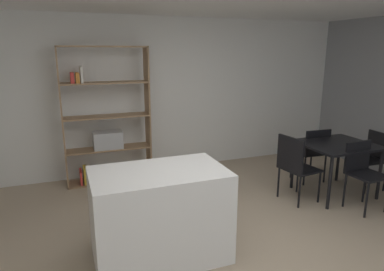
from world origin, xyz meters
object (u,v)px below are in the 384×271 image
(dining_table, at_px, (337,149))
(dining_chair_far, at_px, (313,150))
(dining_chair_near, at_px, (363,168))
(kitchen_island, at_px, (160,214))
(dining_chair_island_side, at_px, (295,163))
(dining_chair_window_side, at_px, (373,155))
(open_bookshelf, at_px, (104,125))

(dining_table, relative_size, dining_chair_far, 1.14)
(dining_chair_far, distance_m, dining_chair_near, 0.95)
(dining_chair_far, height_order, dining_chair_near, dining_chair_near)
(kitchen_island, bearing_deg, dining_chair_island_side, 16.60)
(kitchen_island, relative_size, dining_chair_window_side, 1.52)
(kitchen_island, distance_m, dining_chair_window_side, 3.51)
(dining_chair_near, bearing_deg, dining_chair_island_side, 144.22)
(dining_chair_island_side, bearing_deg, dining_table, -96.31)
(dining_table, bearing_deg, dining_chair_far, 90.39)
(open_bookshelf, xyz_separation_m, dining_chair_island_side, (2.29, -1.66, -0.37))
(kitchen_island, height_order, dining_chair_window_side, kitchen_island)
(dining_table, height_order, dining_chair_island_side, dining_chair_island_side)
(dining_chair_window_side, distance_m, dining_chair_far, 0.85)
(dining_chair_window_side, bearing_deg, kitchen_island, -75.70)
(dining_chair_island_side, xyz_separation_m, dining_chair_near, (0.71, -0.46, -0.01))
(dining_table, xyz_separation_m, dining_chair_near, (-0.00, -0.48, -0.13))
(kitchen_island, height_order, dining_chair_near, kitchen_island)
(kitchen_island, height_order, open_bookshelf, open_bookshelf)
(kitchen_island, distance_m, open_bookshelf, 2.33)
(kitchen_island, height_order, dining_chair_far, kitchen_island)
(dining_chair_window_side, relative_size, dining_chair_far, 0.98)
(dining_chair_far, relative_size, dining_chair_near, 0.98)
(dining_chair_window_side, height_order, dining_chair_far, dining_chair_far)
(dining_chair_island_side, distance_m, dining_chair_near, 0.84)
(dining_table, relative_size, dining_chair_near, 1.12)
(dining_table, xyz_separation_m, dining_chair_island_side, (-0.71, -0.01, -0.12))
(dining_chair_window_side, xyz_separation_m, dining_chair_near, (-0.70, -0.47, 0.02))
(kitchen_island, relative_size, dining_table, 1.31)
(open_bookshelf, bearing_deg, dining_chair_far, -21.41)
(dining_chair_far, bearing_deg, kitchen_island, 23.90)
(dining_table, bearing_deg, dining_chair_window_side, -0.52)
(dining_table, distance_m, dining_chair_near, 0.49)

